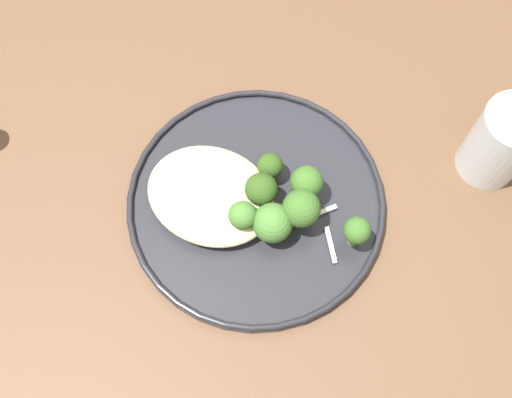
{
  "coord_description": "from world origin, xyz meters",
  "views": [
    {
      "loc": [
        0.08,
        -0.28,
        1.39
      ],
      "look_at": [
        -0.03,
        -0.04,
        0.76
      ],
      "focal_mm": 43.47,
      "sensor_mm": 36.0,
      "label": 1
    }
  ],
  "objects": [
    {
      "name": "onion_sliver_pale_crescent",
      "position": [
        -0.01,
        -0.06,
        0.75
      ],
      "size": [
        0.04,
        0.04,
        0.0
      ],
      "primitive_type": "cube",
      "rotation": [
        0.0,
        0.0,
        3.9
      ],
      "color": "silver",
      "rests_on": "dinner_plate"
    },
    {
      "name": "broccoli_floret_near_rim",
      "position": [
        0.02,
        -0.01,
        0.78
      ],
      "size": [
        0.04,
        0.04,
        0.06
      ],
      "color": "#89A356",
      "rests_on": "dinner_plate"
    },
    {
      "name": "seared_scallop_left_edge",
      "position": [
        -0.06,
        -0.07,
        0.76
      ],
      "size": [
        0.03,
        0.03,
        0.01
      ],
      "color": "#E5C689",
      "rests_on": "dinner_plate"
    },
    {
      "name": "seared_scallop_tilted_round",
      "position": [
        -0.07,
        -0.02,
        0.76
      ],
      "size": [
        0.03,
        0.03,
        0.01
      ],
      "color": "#E5C689",
      "rests_on": "dinner_plate"
    },
    {
      "name": "broccoli_floret_small_sprig",
      "position": [
        -0.03,
        -0.07,
        0.78
      ],
      "size": [
        0.03,
        0.03,
        0.05
      ],
      "color": "#7A994C",
      "rests_on": "dinner_plate"
    },
    {
      "name": "broccoli_floret_tall_stalk",
      "position": [
        -0.03,
        -0.0,
        0.77
      ],
      "size": [
        0.03,
        0.03,
        0.04
      ],
      "color": "#89A356",
      "rests_on": "dinner_plate"
    },
    {
      "name": "wooden_dining_table",
      "position": [
        0.0,
        0.0,
        0.66
      ],
      "size": [
        1.4,
        1.0,
        0.74
      ],
      "color": "brown",
      "rests_on": "ground"
    },
    {
      "name": "onion_sliver_short_strip",
      "position": [
        0.06,
        -0.05,
        0.75
      ],
      "size": [
        0.03,
        0.04,
        0.0
      ],
      "primitive_type": "cube",
      "rotation": [
        0.0,
        0.0,
        5.32
      ],
      "color": "silver",
      "rests_on": "dinner_plate"
    },
    {
      "name": "dinner_plate",
      "position": [
        -0.03,
        -0.04,
        0.75
      ],
      "size": [
        0.29,
        0.29,
        0.02
      ],
      "color": "#232328",
      "rests_on": "wooden_dining_table"
    },
    {
      "name": "seared_scallop_tiny_bay",
      "position": [
        -0.08,
        -0.09,
        0.76
      ],
      "size": [
        0.03,
        0.03,
        0.02
      ],
      "color": "beige",
      "rests_on": "dinner_plate"
    },
    {
      "name": "broccoli_floret_center_pile",
      "position": [
        0.02,
        -0.04,
        0.79
      ],
      "size": [
        0.04,
        0.04,
        0.06
      ],
      "color": "#7A994C",
      "rests_on": "dinner_plate"
    },
    {
      "name": "onion_sliver_curled_piece",
      "position": [
        0.03,
        -0.03,
        0.75
      ],
      "size": [
        0.04,
        0.04,
        0.0
      ],
      "primitive_type": "cube",
      "rotation": [
        0.0,
        0.0,
        3.97
      ],
      "color": "silver",
      "rests_on": "dinner_plate"
    },
    {
      "name": "ground",
      "position": [
        0.0,
        0.0,
        0.0
      ],
      "size": [
        6.0,
        6.0,
        0.0
      ],
      "primitive_type": "plane",
      "color": "#2D2B28"
    },
    {
      "name": "broccoli_floret_beside_noodles",
      "position": [
        -0.03,
        -0.03,
        0.79
      ],
      "size": [
        0.04,
        0.04,
        0.06
      ],
      "color": "#89A356",
      "rests_on": "dinner_plate"
    },
    {
      "name": "water_glass",
      "position": [
        0.19,
        0.12,
        0.78
      ],
      "size": [
        0.07,
        0.07,
        0.1
      ],
      "color": "silver",
      "rests_on": "wooden_dining_table"
    },
    {
      "name": "seared_scallop_half_hidden",
      "position": [
        -0.01,
        -0.05,
        0.76
      ],
      "size": [
        0.04,
        0.04,
        0.02
      ],
      "color": "#E5C689",
      "rests_on": "dinner_plate"
    },
    {
      "name": "seared_scallop_front_small",
      "position": [
        -0.07,
        -0.05,
        0.76
      ],
      "size": [
        0.03,
        0.03,
        0.02
      ],
      "color": "#E5C689",
      "rests_on": "dinner_plate"
    },
    {
      "name": "seared_scallop_large_seared",
      "position": [
        -0.03,
        -0.02,
        0.76
      ],
      "size": [
        0.03,
        0.03,
        0.01
      ],
      "color": "#DBB77A",
      "rests_on": "dinner_plate"
    },
    {
      "name": "seared_scallop_on_noodles",
      "position": [
        -0.12,
        -0.04,
        0.76
      ],
      "size": [
        0.03,
        0.03,
        0.02
      ],
      "color": "beige",
      "rests_on": "dinner_plate"
    },
    {
      "name": "broccoli_floret_right_tilted",
      "position": [
        -0.0,
        -0.06,
        0.78
      ],
      "size": [
        0.04,
        0.04,
        0.05
      ],
      "color": "#7A994C",
      "rests_on": "dinner_plate"
    },
    {
      "name": "broccoli_floret_left_leaning",
      "position": [
        0.08,
        -0.04,
        0.78
      ],
      "size": [
        0.03,
        0.03,
        0.05
      ],
      "color": "#89A356",
      "rests_on": "dinner_plate"
    },
    {
      "name": "noodle_bed",
      "position": [
        -0.08,
        -0.06,
        0.77
      ],
      "size": [
        0.14,
        0.12,
        0.03
      ],
      "color": "beige",
      "rests_on": "dinner_plate"
    }
  ]
}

